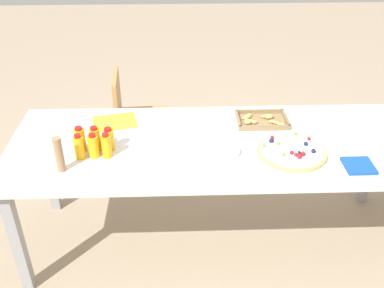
% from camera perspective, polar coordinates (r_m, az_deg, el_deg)
% --- Properties ---
extents(ground_plane, '(12.00, 12.00, 0.00)m').
position_cam_1_polar(ground_plane, '(2.98, 2.89, -12.05)').
color(ground_plane, tan).
extents(party_table, '(2.38, 0.87, 0.75)m').
position_cam_1_polar(party_table, '(2.55, 3.31, -0.86)').
color(party_table, silver).
rests_on(party_table, ground_plane).
extents(chair_far_left, '(0.43, 0.43, 0.83)m').
position_cam_1_polar(chair_far_left, '(3.35, -7.46, 3.73)').
color(chair_far_left, '#B7844C').
rests_on(chair_far_left, ground_plane).
extents(juice_bottle_0, '(0.05, 0.05, 0.14)m').
position_cam_1_polar(juice_bottle_0, '(2.42, -14.40, -0.38)').
color(juice_bottle_0, '#F9AB14').
rests_on(juice_bottle_0, party_table).
extents(juice_bottle_1, '(0.06, 0.06, 0.14)m').
position_cam_1_polar(juice_bottle_1, '(2.41, -12.63, -0.26)').
color(juice_bottle_1, '#F9AE14').
rests_on(juice_bottle_1, party_table).
extents(juice_bottle_2, '(0.05, 0.05, 0.14)m').
position_cam_1_polar(juice_bottle_2, '(2.39, -11.00, -0.24)').
color(juice_bottle_2, '#F9AE14').
rests_on(juice_bottle_2, party_table).
extents(juice_bottle_3, '(0.06, 0.06, 0.15)m').
position_cam_1_polar(juice_bottle_3, '(2.48, -14.28, 0.57)').
color(juice_bottle_3, '#FAAE14').
rests_on(juice_bottle_3, party_table).
extents(juice_bottle_4, '(0.06, 0.06, 0.14)m').
position_cam_1_polar(juice_bottle_4, '(2.47, -12.43, 0.65)').
color(juice_bottle_4, '#FAAF14').
rests_on(juice_bottle_4, party_table).
extents(juice_bottle_5, '(0.06, 0.06, 0.13)m').
position_cam_1_polar(juice_bottle_5, '(2.46, -10.71, 0.59)').
color(juice_bottle_5, '#FAAC14').
rests_on(juice_bottle_5, party_table).
extents(fruit_pizza, '(0.38, 0.38, 0.05)m').
position_cam_1_polar(fruit_pizza, '(2.47, 12.81, -0.93)').
color(fruit_pizza, tan).
rests_on(fruit_pizza, party_table).
extents(snack_tray, '(0.30, 0.21, 0.04)m').
position_cam_1_polar(snack_tray, '(2.74, 8.98, 3.01)').
color(snack_tray, olive).
rests_on(snack_tray, party_table).
extents(plate_stack, '(0.18, 0.18, 0.02)m').
position_cam_1_polar(plate_stack, '(2.42, 4.12, -0.89)').
color(plate_stack, silver).
rests_on(plate_stack, party_table).
extents(napkin_stack, '(0.15, 0.15, 0.02)m').
position_cam_1_polar(napkin_stack, '(2.46, 20.76, -2.64)').
color(napkin_stack, '#194CA5').
rests_on(napkin_stack, party_table).
extents(cardboard_tube, '(0.04, 0.04, 0.20)m').
position_cam_1_polar(cardboard_tube, '(2.32, -16.81, -1.31)').
color(cardboard_tube, '#9E7A56').
rests_on(cardboard_tube, party_table).
extents(paper_folder, '(0.30, 0.25, 0.01)m').
position_cam_1_polar(paper_folder, '(2.75, -9.97, 2.84)').
color(paper_folder, yellow).
rests_on(paper_folder, party_table).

